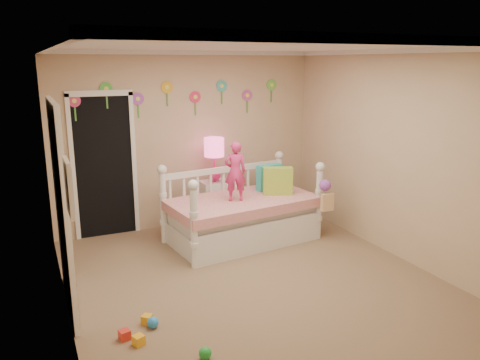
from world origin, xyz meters
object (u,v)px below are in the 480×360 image
child (235,172)px  nightstand (215,204)px  table_lamp (214,153)px  daybed (242,202)px

child → nightstand: child is taller
child → table_lamp: size_ratio=1.23×
daybed → table_lamp: 0.94m
daybed → table_lamp: size_ratio=3.13×
daybed → nightstand: bearing=93.1°
table_lamp → nightstand: bearing=90.0°
nightstand → table_lamp: table_lamp is taller
child → nightstand: size_ratio=1.14×
nightstand → table_lamp: size_ratio=1.08×
daybed → table_lamp: table_lamp is taller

